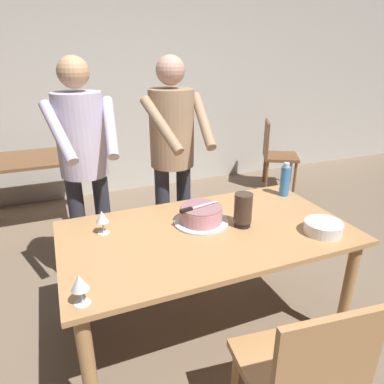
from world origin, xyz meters
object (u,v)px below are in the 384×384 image
at_px(water_bottle, 285,181).
at_px(chair_near_side, 302,373).
at_px(background_table, 29,173).
at_px(cake_on_platter, 201,215).
at_px(cake_knife, 192,209).
at_px(person_cutting_cake, 173,149).
at_px(wine_glass_near, 80,283).
at_px(wine_glass_far, 102,217).
at_px(plate_stack, 323,228).
at_px(background_chair_0, 275,152).
at_px(main_dining_table, 207,245).
at_px(person_standing_beside, 84,157).
at_px(hurricane_lamp, 243,210).

relative_size(water_bottle, chair_near_side, 0.28).
bearing_deg(chair_near_side, background_table, 110.64).
height_order(cake_on_platter, chair_near_side, chair_near_side).
height_order(cake_knife, person_cutting_cake, person_cutting_cake).
xyz_separation_m(cake_on_platter, water_bottle, (0.74, 0.18, 0.06)).
distance_m(cake_on_platter, wine_glass_near, 0.91).
bearing_deg(cake_knife, wine_glass_far, 167.96).
height_order(cake_on_platter, cake_knife, cake_knife).
bearing_deg(water_bottle, plate_stack, -103.38).
height_order(cake_knife, background_chair_0, background_chair_0).
xyz_separation_m(main_dining_table, wine_glass_near, (-0.76, -0.39, 0.20)).
height_order(cake_on_platter, person_cutting_cake, person_cutting_cake).
bearing_deg(person_standing_beside, plate_stack, -39.34).
height_order(cake_knife, wine_glass_near, wine_glass_near).
distance_m(cake_knife, plate_stack, 0.78).
bearing_deg(main_dining_table, chair_near_side, -86.57).
xyz_separation_m(wine_glass_far, background_table, (-0.48, 1.89, -0.28)).
bearing_deg(water_bottle, wine_glass_far, -176.41).
relative_size(person_standing_beside, background_chair_0, 1.91).
bearing_deg(wine_glass_near, water_bottle, 23.97).
distance_m(water_bottle, background_chair_0, 2.18).
relative_size(background_table, background_chair_0, 1.11).
bearing_deg(chair_near_side, water_bottle, 58.39).
relative_size(person_cutting_cake, background_table, 1.72).
bearing_deg(hurricane_lamp, person_cutting_cake, 105.42).
bearing_deg(wine_glass_far, person_cutting_cake, 38.64).
bearing_deg(wine_glass_near, background_table, 96.86).
height_order(person_cutting_cake, background_chair_0, person_cutting_cake).
bearing_deg(chair_near_side, person_standing_beside, 112.57).
height_order(wine_glass_near, background_table, wine_glass_near).
bearing_deg(wine_glass_near, background_chair_0, 42.31).
bearing_deg(background_table, chair_near_side, -69.36).
height_order(wine_glass_far, background_table, wine_glass_far).
distance_m(water_bottle, person_cutting_cake, 0.85).
distance_m(plate_stack, background_table, 2.91).
xyz_separation_m(hurricane_lamp, chair_near_side, (-0.17, -0.83, -0.37)).
bearing_deg(cake_knife, background_table, 116.40).
relative_size(cake_on_platter, person_standing_beside, 0.20).
height_order(chair_near_side, background_table, chair_near_side).
xyz_separation_m(water_bottle, person_standing_beside, (-1.35, 0.43, 0.21)).
distance_m(plate_stack, hurricane_lamp, 0.47).
height_order(wine_glass_near, chair_near_side, chair_near_side).
xyz_separation_m(main_dining_table, background_table, (-1.06, 2.09, -0.07)).
bearing_deg(person_cutting_cake, main_dining_table, -92.20).
distance_m(hurricane_lamp, chair_near_side, 0.92).
relative_size(wine_glass_far, chair_near_side, 0.16).
bearing_deg(cake_on_platter, background_chair_0, 45.43).
bearing_deg(chair_near_side, cake_on_platter, 92.73).
relative_size(cake_knife, water_bottle, 1.07).
height_order(plate_stack, wine_glass_far, wine_glass_far).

